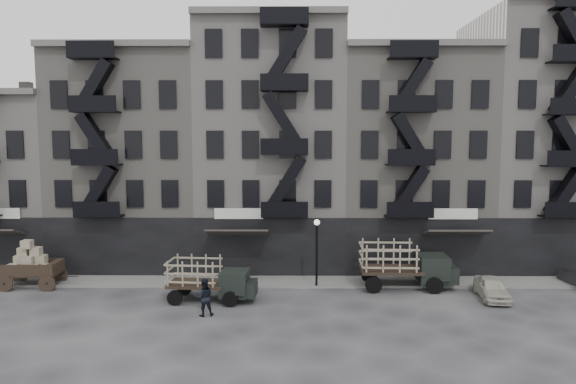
{
  "coord_description": "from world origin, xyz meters",
  "views": [
    {
      "loc": [
        1.48,
        -28.32,
        9.14
      ],
      "look_at": [
        1.23,
        4.0,
        5.82
      ],
      "focal_mm": 32.0,
      "sensor_mm": 36.0,
      "label": 1
    }
  ],
  "objects_px": {
    "wagon": "(30,260)",
    "stake_truck_east": "(405,262)",
    "pedestrian_mid": "(204,297)",
    "stake_truck_west": "(209,277)",
    "car_east": "(492,288)"
  },
  "relations": [
    {
      "from": "stake_truck_west",
      "to": "car_east",
      "type": "xyz_separation_m",
      "value": [
        16.2,
        0.56,
        -0.79
      ]
    },
    {
      "from": "wagon",
      "to": "stake_truck_east",
      "type": "xyz_separation_m",
      "value": [
        23.09,
        -0.01,
        -0.05
      ]
    },
    {
      "from": "stake_truck_east",
      "to": "car_east",
      "type": "height_order",
      "value": "stake_truck_east"
    },
    {
      "from": "wagon",
      "to": "stake_truck_west",
      "type": "height_order",
      "value": "wagon"
    },
    {
      "from": "stake_truck_east",
      "to": "pedestrian_mid",
      "type": "bearing_deg",
      "value": -154.58
    },
    {
      "from": "stake_truck_west",
      "to": "stake_truck_east",
      "type": "relative_size",
      "value": 0.87
    },
    {
      "from": "car_east",
      "to": "pedestrian_mid",
      "type": "height_order",
      "value": "pedestrian_mid"
    },
    {
      "from": "pedestrian_mid",
      "to": "stake_truck_east",
      "type": "bearing_deg",
      "value": -172.1
    },
    {
      "from": "wagon",
      "to": "stake_truck_east",
      "type": "height_order",
      "value": "wagon"
    },
    {
      "from": "pedestrian_mid",
      "to": "car_east",
      "type": "bearing_deg",
      "value": 174.74
    },
    {
      "from": "wagon",
      "to": "car_east",
      "type": "xyz_separation_m",
      "value": [
        27.68,
        -2.05,
        -1.08
      ]
    },
    {
      "from": "wagon",
      "to": "pedestrian_mid",
      "type": "bearing_deg",
      "value": -24.94
    },
    {
      "from": "wagon",
      "to": "stake_truck_east",
      "type": "distance_m",
      "value": 23.09
    },
    {
      "from": "wagon",
      "to": "stake_truck_east",
      "type": "bearing_deg",
      "value": -1.38
    },
    {
      "from": "pedestrian_mid",
      "to": "wagon",
      "type": "bearing_deg",
      "value": -39.45
    }
  ]
}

